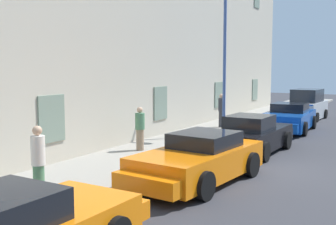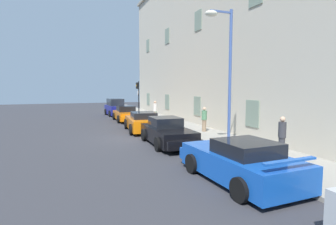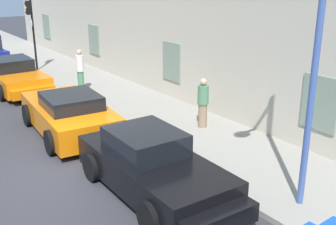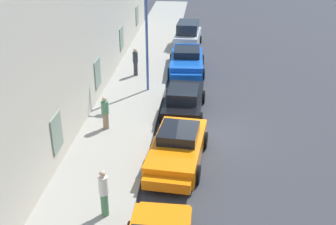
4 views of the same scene
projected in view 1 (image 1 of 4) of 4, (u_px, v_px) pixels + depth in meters
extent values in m
plane|color=#333338|center=(262.00, 168.00, 13.43)|extent=(80.00, 80.00, 0.00)
cube|color=gray|center=(154.00, 153.00, 15.45)|extent=(60.00, 3.48, 0.14)
cube|color=gray|center=(52.00, 119.00, 13.25)|extent=(1.10, 0.06, 1.50)
cube|color=gray|center=(161.00, 103.00, 19.03)|extent=(1.10, 0.06, 1.50)
cube|color=gray|center=(219.00, 95.00, 24.80)|extent=(1.10, 0.06, 1.50)
cube|color=gray|center=(255.00, 90.00, 30.58)|extent=(1.10, 0.06, 1.50)
cube|color=orange|center=(95.00, 211.00, 8.18)|extent=(1.32, 1.74, 0.37)
cylinder|color=black|center=(40.00, 216.00, 8.19)|extent=(0.68, 0.25, 0.68)
cube|color=orange|center=(199.00, 162.00, 11.80)|extent=(4.58, 2.37, 0.75)
cube|color=black|center=(205.00, 140.00, 12.00)|extent=(1.90, 1.74, 0.42)
cube|color=orange|center=(158.00, 180.00, 10.23)|extent=(1.49, 1.93, 0.41)
cylinder|color=black|center=(205.00, 186.00, 10.14)|extent=(0.75, 0.31, 0.73)
cylinder|color=black|center=(141.00, 174.00, 11.27)|extent=(0.75, 0.31, 0.73)
cylinder|color=black|center=(251.00, 164.00, 12.37)|extent=(0.75, 0.31, 0.73)
cylinder|color=black|center=(194.00, 156.00, 13.50)|extent=(0.75, 0.31, 0.73)
cube|color=black|center=(252.00, 138.00, 15.90)|extent=(4.39, 1.98, 0.73)
cube|color=black|center=(249.00, 123.00, 15.56)|extent=(1.78, 1.54, 0.53)
cube|color=black|center=(268.00, 134.00, 17.53)|extent=(1.35, 1.75, 0.40)
cylinder|color=black|center=(242.00, 136.00, 17.55)|extent=(0.70, 0.26, 0.69)
cylinder|color=black|center=(287.00, 140.00, 16.58)|extent=(0.70, 0.26, 0.69)
cylinder|color=black|center=(215.00, 147.00, 15.27)|extent=(0.70, 0.26, 0.69)
cylinder|color=black|center=(264.00, 152.00, 14.30)|extent=(0.70, 0.26, 0.69)
cube|color=#144CB2|center=(288.00, 120.00, 21.30)|extent=(4.42, 2.20, 0.80)
cube|color=black|center=(290.00, 107.00, 21.52)|extent=(1.80, 1.70, 0.43)
cube|color=#144CB2|center=(280.00, 126.00, 19.63)|extent=(1.37, 1.92, 0.44)
cube|color=#144CB2|center=(296.00, 105.00, 22.99)|extent=(0.23, 1.74, 0.06)
cylinder|color=black|center=(304.00, 129.00, 19.67)|extent=(0.70, 0.27, 0.69)
cylinder|color=black|center=(261.00, 126.00, 20.61)|extent=(0.70, 0.27, 0.69)
cylinder|color=black|center=(313.00, 122.00, 22.04)|extent=(0.70, 0.27, 0.69)
cylinder|color=black|center=(274.00, 120.00, 22.98)|extent=(0.70, 0.27, 0.69)
cube|color=#B2B7BC|center=(307.00, 110.00, 26.03)|extent=(3.76, 1.92, 1.00)
cube|color=#1E232B|center=(307.00, 95.00, 25.94)|extent=(2.28, 1.63, 0.79)
cylinder|color=black|center=(298.00, 112.00, 27.45)|extent=(0.58, 0.23, 0.57)
cylinder|color=black|center=(325.00, 114.00, 26.52)|extent=(0.58, 0.23, 0.57)
cylinder|color=black|center=(287.00, 115.00, 25.62)|extent=(0.58, 0.23, 0.57)
cylinder|color=black|center=(316.00, 117.00, 24.68)|extent=(0.58, 0.23, 0.57)
cylinder|color=#3F5999|center=(224.00, 64.00, 18.84)|extent=(0.14, 0.14, 6.49)
cylinder|color=#8C7259|center=(140.00, 140.00, 15.61)|extent=(0.39, 0.39, 0.79)
cylinder|color=#4C7F59|center=(140.00, 121.00, 15.54)|extent=(0.49, 0.49, 0.61)
sphere|color=tan|center=(140.00, 110.00, 15.49)|extent=(0.22, 0.22, 0.22)
cylinder|color=#333338|center=(221.00, 119.00, 21.63)|extent=(0.35, 0.35, 0.85)
cylinder|color=#333338|center=(221.00, 105.00, 21.55)|extent=(0.43, 0.43, 0.65)
sphere|color=tan|center=(221.00, 96.00, 21.50)|extent=(0.22, 0.22, 0.22)
cylinder|color=#4C7F59|center=(39.00, 184.00, 9.57)|extent=(0.32, 0.32, 0.87)
cylinder|color=silver|center=(38.00, 150.00, 9.48)|extent=(0.41, 0.41, 0.67)
sphere|color=tan|center=(37.00, 131.00, 9.43)|extent=(0.22, 0.22, 0.22)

